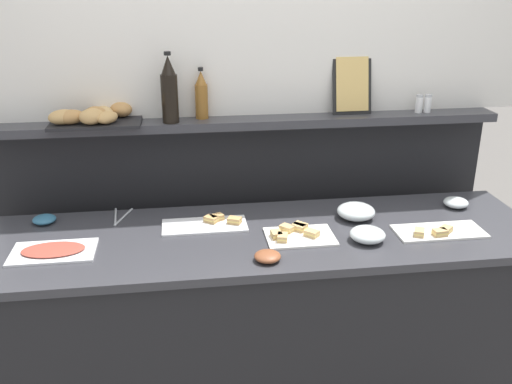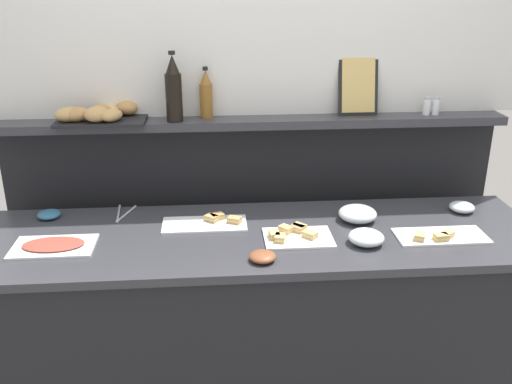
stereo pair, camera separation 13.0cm
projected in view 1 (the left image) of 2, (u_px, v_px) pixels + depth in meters
ground_plane at (247, 329)px, 3.26m from camera, size 12.00×12.00×0.00m
buffet_counter at (262, 323)px, 2.54m from camera, size 2.38×0.68×0.89m
back_ledge_unit at (248, 229)px, 2.94m from camera, size 2.40×0.22×1.28m
sandwich_platter_front at (438, 231)px, 2.38m from camera, size 0.38×0.17×0.04m
sandwich_platter_side at (208, 224)px, 2.45m from camera, size 0.37×0.17×0.04m
sandwich_platter_rear at (297, 235)px, 2.35m from camera, size 0.28×0.20×0.04m
cold_cuts_platter at (53, 251)px, 2.21m from camera, size 0.33×0.20×0.02m
glass_bowl_large at (356, 212)px, 2.52m from camera, size 0.17×0.17×0.07m
glass_bowl_medium at (456, 203)px, 2.64m from camera, size 0.11×0.11×0.05m
glass_bowl_small at (367, 235)px, 2.31m from camera, size 0.15×0.15×0.06m
condiment_bowl_cream at (44, 219)px, 2.47m from camera, size 0.10×0.10×0.04m
condiment_bowl_teal at (268, 256)px, 2.15m from camera, size 0.10×0.10×0.04m
serving_tongs at (119, 217)px, 2.53m from camera, size 0.08×0.19×0.01m
vinegar_bottle_amber at (201, 96)px, 2.61m from camera, size 0.06×0.06×0.24m
wine_bottle_dark at (169, 91)px, 2.52m from camera, size 0.08×0.08×0.32m
salt_shaker at (419, 104)px, 2.73m from camera, size 0.03×0.03×0.09m
pepper_shaker at (428, 103)px, 2.74m from camera, size 0.03×0.03×0.09m
bread_basket at (94, 116)px, 2.52m from camera, size 0.41×0.28×0.08m
framed_picture at (352, 84)px, 2.69m from camera, size 0.19×0.07×0.28m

